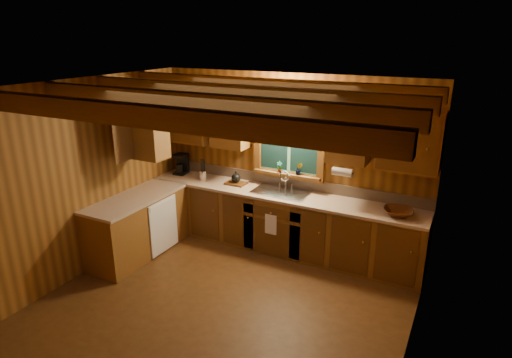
{
  "coord_description": "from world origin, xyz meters",
  "views": [
    {
      "loc": [
        2.4,
        -3.87,
        3.12
      ],
      "look_at": [
        0.0,
        0.8,
        1.35
      ],
      "focal_mm": 30.33,
      "sensor_mm": 36.0,
      "label": 1
    }
  ],
  "objects_px": {
    "sink": "(281,195)",
    "wicker_basket": "(398,212)",
    "coffee_maker": "(181,164)",
    "cutting_board": "(236,183)"
  },
  "relations": [
    {
      "from": "coffee_maker",
      "to": "wicker_basket",
      "type": "distance_m",
      "value": 3.55
    },
    {
      "from": "sink",
      "to": "wicker_basket",
      "type": "distance_m",
      "value": 1.69
    },
    {
      "from": "sink",
      "to": "coffee_maker",
      "type": "relative_size",
      "value": 2.43
    },
    {
      "from": "coffee_maker",
      "to": "cutting_board",
      "type": "relative_size",
      "value": 1.09
    },
    {
      "from": "sink",
      "to": "wicker_basket",
      "type": "relative_size",
      "value": 2.21
    },
    {
      "from": "sink",
      "to": "coffee_maker",
      "type": "bearing_deg",
      "value": 177.34
    },
    {
      "from": "cutting_board",
      "to": "wicker_basket",
      "type": "height_order",
      "value": "wicker_basket"
    },
    {
      "from": "coffee_maker",
      "to": "cutting_board",
      "type": "height_order",
      "value": "coffee_maker"
    },
    {
      "from": "coffee_maker",
      "to": "cutting_board",
      "type": "bearing_deg",
      "value": -9.6
    },
    {
      "from": "sink",
      "to": "coffee_maker",
      "type": "distance_m",
      "value": 1.87
    }
  ]
}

